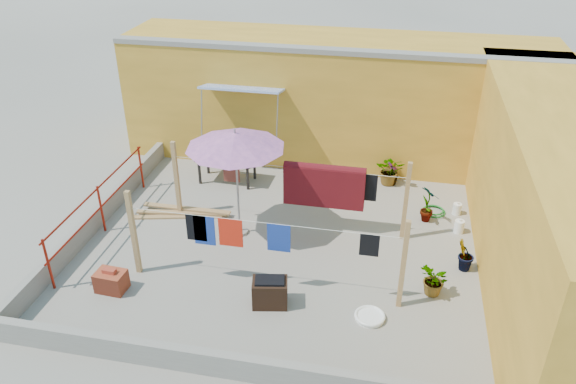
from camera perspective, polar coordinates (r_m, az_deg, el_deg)
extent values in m
plane|color=#9E998E|center=(11.80, -0.87, -5.46)|extent=(80.00, 80.00, 0.00)
cube|color=gold|center=(15.14, 4.80, 9.45)|extent=(11.00, 2.40, 3.20)
cube|color=gray|center=(13.67, 4.49, 14.09)|extent=(11.00, 0.35, 0.12)
cube|color=#2D51B2|center=(13.88, -4.70, 10.42)|extent=(2.00, 0.79, 0.22)
cylinder|color=gray|center=(14.06, -8.76, 7.60)|extent=(0.03, 0.30, 1.28)
cylinder|color=gray|center=(13.55, -1.11, 7.09)|extent=(0.03, 0.30, 1.28)
cube|color=gold|center=(11.19, 26.06, -1.24)|extent=(2.40, 9.00, 3.20)
cube|color=gray|center=(9.03, -5.95, -17.12)|extent=(8.30, 0.16, 0.44)
cube|color=gray|center=(13.04, -18.69, -2.34)|extent=(0.16, 7.30, 0.44)
cylinder|color=maroon|center=(11.24, -23.16, -6.78)|extent=(0.05, 0.05, 1.10)
cylinder|color=maroon|center=(12.62, -18.44, -1.65)|extent=(0.05, 0.05, 1.10)
cylinder|color=maroon|center=(14.15, -14.72, 2.43)|extent=(0.05, 0.05, 1.10)
cylinder|color=maroon|center=(12.39, -18.80, 0.33)|extent=(0.04, 4.20, 0.04)
cylinder|color=maroon|center=(12.60, -18.48, -1.45)|extent=(0.04, 4.20, 0.04)
cube|color=tan|center=(10.96, -15.42, -4.03)|extent=(0.09, 0.09, 1.80)
cube|color=tan|center=(9.96, 11.63, -7.27)|extent=(0.09, 0.09, 1.80)
cube|color=tan|center=(11.80, 11.88, -0.97)|extent=(0.09, 0.09, 1.80)
cube|color=tan|center=(12.66, -11.25, 1.32)|extent=(0.09, 0.09, 1.80)
cylinder|color=silver|center=(9.86, -2.67, -3.12)|extent=(5.00, 0.01, 0.01)
cylinder|color=silver|center=(11.72, -0.10, 2.56)|extent=(5.00, 0.01, 0.01)
cube|color=#510D13|center=(11.79, 3.69, 0.51)|extent=(1.71, 0.22, 0.88)
cube|color=black|center=(11.68, 8.28, 0.43)|extent=(0.31, 0.02, 0.61)
cube|color=brown|center=(12.11, -5.76, 2.05)|extent=(0.36, 0.02, 0.48)
cube|color=navy|center=(10.31, -8.49, -3.87)|extent=(0.40, 0.02, 0.61)
cube|color=black|center=(10.34, -9.29, -3.61)|extent=(0.38, 0.02, 0.54)
cube|color=red|center=(10.16, -5.85, -4.13)|extent=(0.45, 0.02, 0.58)
cube|color=navy|center=(9.96, -0.94, -4.68)|extent=(0.42, 0.02, 0.57)
cube|color=black|center=(9.76, 8.27, -5.37)|extent=(0.34, 0.02, 0.44)
cylinder|color=gray|center=(12.24, -4.92, -3.99)|extent=(0.36, 0.36, 0.06)
cylinder|color=gray|center=(11.66, -5.16, 0.62)|extent=(0.04, 0.04, 2.31)
cone|color=#CC6EAC|center=(11.20, -5.39, 5.27)|extent=(2.32, 2.32, 0.32)
cylinder|color=gray|center=(11.12, -5.43, 6.12)|extent=(0.04, 0.04, 0.10)
cube|color=black|center=(14.02, -6.26, 3.46)|extent=(1.46, 0.78, 0.05)
cube|color=black|center=(14.15, -8.98, 2.00)|extent=(0.05, 0.05, 0.63)
cube|color=black|center=(14.62, -8.14, 3.01)|extent=(0.05, 0.05, 0.63)
cube|color=black|center=(13.74, -4.11, 1.44)|extent=(0.05, 0.05, 0.63)
cube|color=black|center=(14.23, -3.42, 2.49)|extent=(0.05, 0.05, 0.63)
cube|color=#AB3F27|center=(11.03, -17.52, -8.63)|extent=(0.57, 0.43, 0.39)
cube|color=#AD3D28|center=(10.89, -17.71, -7.65)|extent=(0.25, 0.13, 0.08)
cube|color=tan|center=(12.96, -11.24, -2.47)|extent=(2.04, 0.61, 0.04)
cube|color=tan|center=(13.00, -10.74, -2.07)|extent=(2.06, 0.44, 0.04)
cube|color=tan|center=(13.05, -10.24, -1.66)|extent=(2.06, 0.15, 0.04)
cube|color=black|center=(10.19, -1.84, -10.18)|extent=(0.69, 0.52, 0.52)
cube|color=black|center=(10.01, -1.87, -8.95)|extent=(0.57, 0.40, 0.04)
cylinder|color=white|center=(10.13, 8.29, -12.48)|extent=(0.51, 0.51, 0.07)
torus|color=white|center=(10.11, 8.31, -12.34)|extent=(0.54, 0.54, 0.06)
cylinder|color=white|center=(12.69, 16.98, -3.38)|extent=(0.21, 0.21, 0.29)
cylinder|color=white|center=(12.60, 17.09, -2.75)|extent=(0.06, 0.06, 0.05)
cylinder|color=white|center=(13.35, 16.78, -1.66)|extent=(0.19, 0.19, 0.27)
cylinder|color=white|center=(13.28, 16.88, -1.10)|extent=(0.05, 0.05, 0.04)
torus|color=#197223|center=(13.34, 14.57, -1.93)|extent=(0.54, 0.54, 0.04)
torus|color=#197223|center=(13.31, 14.59, -1.78)|extent=(0.45, 0.45, 0.04)
imported|color=#205C1A|center=(14.16, 10.34, 2.21)|extent=(0.71, 0.62, 0.77)
imported|color=#205C1A|center=(14.20, 10.50, 1.87)|extent=(0.35, 0.35, 0.59)
imported|color=#205C1A|center=(12.75, 14.06, -1.14)|extent=(0.55, 0.58, 0.91)
imported|color=#205C1A|center=(11.45, 17.53, -6.17)|extent=(0.49, 0.49, 0.69)
imported|color=#205C1A|center=(10.69, 14.68, -8.72)|extent=(0.62, 0.68, 0.63)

